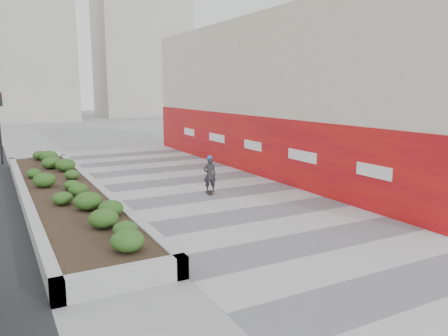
% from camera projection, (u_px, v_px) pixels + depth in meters
% --- Properties ---
extents(ground, '(160.00, 160.00, 0.00)m').
position_uv_depth(ground, '(280.00, 229.00, 13.69)').
color(ground, gray).
rests_on(ground, ground).
extents(walkway, '(8.00, 36.00, 0.01)m').
position_uv_depth(walkway, '(233.00, 207.00, 16.29)').
color(walkway, '#A8A8AD').
rests_on(walkway, ground).
extents(building, '(6.04, 24.08, 8.00)m').
position_uv_depth(building, '(291.00, 95.00, 24.01)').
color(building, beige).
rests_on(building, ground).
extents(planter, '(3.00, 18.00, 0.90)m').
position_uv_depth(planter, '(62.00, 190.00, 17.13)').
color(planter, '#9E9EA0').
rests_on(planter, ground).
extents(traffic_signal_near, '(0.33, 0.28, 4.20)m').
position_uv_depth(traffic_signal_near, '(0.00, 117.00, 25.01)').
color(traffic_signal_near, black).
rests_on(traffic_signal_near, ground).
extents(distant_bldg_north_l, '(16.00, 12.00, 20.00)m').
position_uv_depth(distant_bldg_north_l, '(6.00, 45.00, 57.25)').
color(distant_bldg_north_l, '#ADAAA3').
rests_on(distant_bldg_north_l, ground).
extents(distant_bldg_north_r, '(14.00, 10.00, 24.00)m').
position_uv_depth(distant_bldg_north_r, '(141.00, 41.00, 70.53)').
color(distant_bldg_north_r, '#ADAAA3').
rests_on(distant_bldg_north_r, ground).
extents(manhole_cover, '(0.44, 0.44, 0.01)m').
position_uv_depth(manhole_cover, '(245.00, 205.00, 16.53)').
color(manhole_cover, '#595654').
rests_on(manhole_cover, ground).
extents(skateboarder, '(0.61, 0.74, 1.62)m').
position_uv_depth(skateboarder, '(210.00, 174.00, 18.18)').
color(skateboarder, beige).
rests_on(skateboarder, ground).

